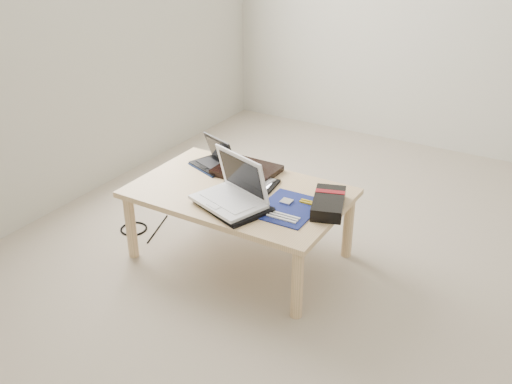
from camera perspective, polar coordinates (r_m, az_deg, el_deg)
The scene contains 13 objects.
ground at distance 2.98m, azimuth 11.39°, elevation -9.19°, with size 4.00×4.00×0.00m, color #BAAB97.
coffee_table at distance 2.98m, azimuth -1.69°, elevation -0.68°, with size 1.10×0.70×0.40m.
book at distance 3.14m, azimuth -0.92°, elevation 2.17°, with size 0.32×0.27×0.03m.
netbook at distance 3.22m, azimuth -4.15°, elevation 3.18°, with size 0.28×0.25×0.17m.
tablet at distance 3.01m, azimuth -0.57°, elevation 0.83°, with size 0.29×0.23×0.01m.
remote at distance 2.97m, azimuth 0.62°, elevation 0.51°, with size 0.06×0.21×0.02m.
neoprene_sleeve at distance 2.79m, azimuth -2.28°, elevation -1.34°, with size 0.35×0.25×0.02m, color black.
white_laptop at distance 2.79m, azimuth -2.35°, elevation -0.02°, with size 0.40×0.34×0.24m.
motherboard at distance 2.78m, azimuth 3.29°, elevation -1.61°, with size 0.27×0.34×0.02m.
gpu_box at distance 2.79m, azimuth 7.27°, elevation -1.11°, with size 0.23×0.32×0.06m.
cable_coil at distance 2.97m, azimuth -2.98°, elevation 0.42°, with size 0.11×0.11×0.01m, color black.
floor_cable_coil at distance 3.46m, azimuth -12.12°, elevation -3.61°, with size 0.16×0.16×0.01m, color black.
floor_cable_trail at distance 3.44m, azimuth -9.81°, elevation -3.64°, with size 0.01×0.01×0.32m, color black.
Camera 1 is at (0.70, -2.32, 1.74)m, focal length 40.00 mm.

